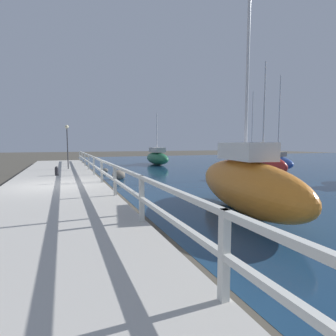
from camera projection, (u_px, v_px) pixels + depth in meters
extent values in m
plane|color=#4C473D|center=(55.00, 192.00, 11.20)|extent=(120.00, 120.00, 0.00)
cube|color=beige|center=(55.00, 188.00, 11.18)|extent=(4.15, 36.00, 0.29)
cube|color=silver|center=(224.00, 256.00, 2.87)|extent=(0.10, 0.10, 1.04)
cube|color=silver|center=(142.00, 199.00, 5.87)|extent=(0.10, 0.10, 1.04)
cube|color=silver|center=(115.00, 180.00, 8.86)|extent=(0.10, 0.10, 1.04)
cube|color=silver|center=(102.00, 171.00, 11.85)|extent=(0.10, 0.10, 1.04)
cube|color=silver|center=(94.00, 166.00, 14.85)|extent=(0.10, 0.10, 1.04)
cube|color=silver|center=(89.00, 162.00, 17.84)|extent=(0.10, 0.10, 1.04)
cube|color=silver|center=(85.00, 159.00, 20.84)|extent=(0.10, 0.10, 1.04)
cube|color=silver|center=(82.00, 157.00, 23.83)|extent=(0.10, 0.10, 1.04)
cube|color=silver|center=(80.00, 156.00, 26.82)|extent=(0.10, 0.10, 1.04)
cube|color=silver|center=(101.00, 161.00, 11.81)|extent=(0.09, 32.50, 0.08)
cube|color=silver|center=(102.00, 171.00, 11.85)|extent=(0.09, 32.50, 0.08)
ellipsoid|color=slate|center=(119.00, 175.00, 15.05)|extent=(0.73, 0.66, 0.55)
ellipsoid|color=slate|center=(122.00, 176.00, 15.28)|extent=(0.40, 0.36, 0.30)
ellipsoid|color=#666056|center=(105.00, 170.00, 18.58)|extent=(0.42, 0.38, 0.31)
cylinder|color=black|center=(57.00, 172.00, 14.51)|extent=(0.19, 0.19, 0.39)
sphere|color=black|center=(56.00, 168.00, 14.49)|extent=(0.17, 0.17, 0.17)
cylinder|color=#2D2D33|center=(68.00, 149.00, 18.21)|extent=(0.07, 0.07, 2.81)
sphere|color=beige|center=(67.00, 127.00, 18.07)|extent=(0.24, 0.24, 0.24)
ellipsoid|color=gold|center=(251.00, 158.00, 28.39)|extent=(1.50, 3.47, 0.99)
cube|color=silver|center=(251.00, 151.00, 28.32)|extent=(1.03, 1.50, 0.55)
cylinder|color=silver|center=(252.00, 123.00, 28.04)|extent=(0.09, 0.09, 6.59)
ellipsoid|color=#2D4C9E|center=(277.00, 162.00, 21.34)|extent=(2.92, 5.19, 1.04)
cube|color=#9E937F|center=(278.00, 154.00, 21.27)|extent=(1.32, 1.84, 0.35)
cylinder|color=silver|center=(279.00, 116.00, 20.99)|extent=(0.09, 0.09, 6.43)
ellipsoid|color=red|center=(262.00, 166.00, 15.76)|extent=(1.65, 3.44, 1.37)
cube|color=#9E937F|center=(263.00, 150.00, 15.67)|extent=(0.90, 0.99, 0.62)
cylinder|color=silver|center=(264.00, 109.00, 15.45)|extent=(0.09, 0.09, 5.45)
ellipsoid|color=white|center=(262.00, 155.00, 33.11)|extent=(3.37, 5.44, 1.21)
cube|color=#4C566B|center=(262.00, 148.00, 33.03)|extent=(1.73, 2.41, 0.69)
cylinder|color=silver|center=(263.00, 126.00, 32.78)|extent=(0.09, 0.09, 6.02)
ellipsoid|color=orange|center=(244.00, 186.00, 7.75)|extent=(2.29, 5.90, 1.55)
cube|color=silver|center=(245.00, 151.00, 7.66)|extent=(1.24, 2.16, 0.51)
cylinder|color=silver|center=(247.00, 77.00, 7.46)|extent=(0.09, 0.09, 4.76)
ellipsoid|color=#236B42|center=(157.00, 158.00, 25.79)|extent=(1.53, 5.38, 1.21)
cube|color=beige|center=(157.00, 150.00, 25.72)|extent=(1.04, 2.40, 0.47)
cylinder|color=silver|center=(157.00, 133.00, 25.56)|extent=(0.09, 0.09, 3.80)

